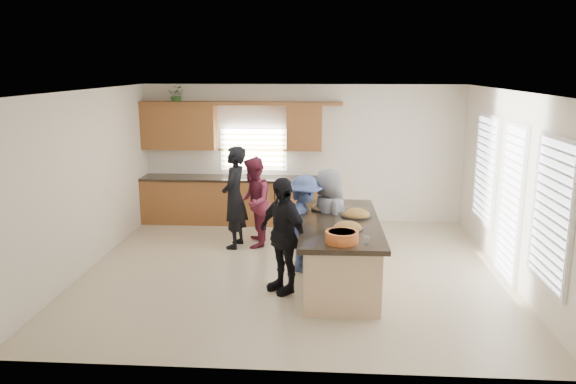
# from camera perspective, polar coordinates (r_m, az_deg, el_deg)

# --- Properties ---
(floor) EXTENTS (6.50, 6.50, 0.00)m
(floor) POSITION_cam_1_polar(r_m,az_deg,el_deg) (8.96, 0.57, -7.94)
(floor) COLOR #C2AD90
(floor) RESTS_ON ground
(room_shell) EXTENTS (6.52, 6.02, 2.81)m
(room_shell) POSITION_cam_1_polar(r_m,az_deg,el_deg) (8.48, 0.60, 4.18)
(room_shell) COLOR silver
(room_shell) RESTS_ON ground
(back_cabinetry) EXTENTS (4.08, 0.66, 2.46)m
(back_cabinetry) POSITION_cam_1_polar(r_m,az_deg,el_deg) (11.49, -5.95, 1.36)
(back_cabinetry) COLOR brown
(back_cabinetry) RESTS_ON ground
(right_wall_glazing) EXTENTS (0.06, 4.00, 2.25)m
(right_wall_glazing) POSITION_cam_1_polar(r_m,az_deg,el_deg) (8.87, 21.79, -0.03)
(right_wall_glazing) COLOR white
(right_wall_glazing) RESTS_ON ground
(island) EXTENTS (1.19, 2.72, 0.95)m
(island) POSITION_cam_1_polar(r_m,az_deg,el_deg) (8.37, 5.21, -6.21)
(island) COLOR tan
(island) RESTS_ON ground
(platter_front) EXTENTS (0.43, 0.43, 0.18)m
(platter_front) POSITION_cam_1_polar(r_m,az_deg,el_deg) (7.77, 6.08, -3.66)
(platter_front) COLOR black
(platter_front) RESTS_ON island
(platter_mid) EXTENTS (0.45, 0.45, 0.18)m
(platter_mid) POSITION_cam_1_polar(r_m,az_deg,el_deg) (8.46, 6.95, -2.32)
(platter_mid) COLOR black
(platter_mid) RESTS_ON island
(platter_back) EXTENTS (0.37, 0.37, 0.15)m
(platter_back) POSITION_cam_1_polar(r_m,az_deg,el_deg) (8.83, 3.49, -1.61)
(platter_back) COLOR black
(platter_back) RESTS_ON island
(salad_bowl) EXTENTS (0.43, 0.43, 0.15)m
(salad_bowl) POSITION_cam_1_polar(r_m,az_deg,el_deg) (7.21, 5.50, -4.50)
(salad_bowl) COLOR #D05E26
(salad_bowl) RESTS_ON island
(clear_cup) EXTENTS (0.07, 0.07, 0.11)m
(clear_cup) POSITION_cam_1_polar(r_m,az_deg,el_deg) (7.16, 7.98, -4.90)
(clear_cup) COLOR white
(clear_cup) RESTS_ON island
(plate_stack) EXTENTS (0.21, 0.21, 0.06)m
(plate_stack) POSITION_cam_1_polar(r_m,az_deg,el_deg) (9.20, 5.03, -1.05)
(plate_stack) COLOR #B194D8
(plate_stack) RESTS_ON island
(flower_vase) EXTENTS (0.14, 0.14, 0.41)m
(flower_vase) POSITION_cam_1_polar(r_m,az_deg,el_deg) (9.25, 4.92, 0.26)
(flower_vase) COLOR silver
(flower_vase) RESTS_ON island
(potted_plant) EXTENTS (0.35, 0.31, 0.37)m
(potted_plant) POSITION_cam_1_polar(r_m,az_deg,el_deg) (11.60, -11.24, 9.63)
(potted_plant) COLOR #356B2B
(potted_plant) RESTS_ON back_cabinetry
(woman_left_back) EXTENTS (0.51, 0.71, 1.81)m
(woman_left_back) POSITION_cam_1_polar(r_m,az_deg,el_deg) (9.88, -5.47, -0.55)
(woman_left_back) COLOR black
(woman_left_back) RESTS_ON ground
(woman_left_mid) EXTENTS (0.65, 0.81, 1.60)m
(woman_left_mid) POSITION_cam_1_polar(r_m,az_deg,el_deg) (9.93, -3.56, -1.05)
(woman_left_mid) COLOR maroon
(woman_left_mid) RESTS_ON ground
(woman_left_front) EXTENTS (0.96, 0.99, 1.66)m
(woman_left_front) POSITION_cam_1_polar(r_m,az_deg,el_deg) (7.91, -0.56, -4.40)
(woman_left_front) COLOR black
(woman_left_front) RESTS_ON ground
(woman_right_back) EXTENTS (0.78, 1.09, 1.53)m
(woman_right_back) POSITION_cam_1_polar(r_m,az_deg,el_deg) (8.72, 1.64, -3.23)
(woman_right_back) COLOR #3F5289
(woman_right_back) RESTS_ON ground
(woman_right_front) EXTENTS (0.77, 0.92, 1.61)m
(woman_right_front) POSITION_cam_1_polar(r_m,az_deg,el_deg) (8.83, 4.09, -2.78)
(woman_right_front) COLOR slate
(woman_right_front) RESTS_ON ground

